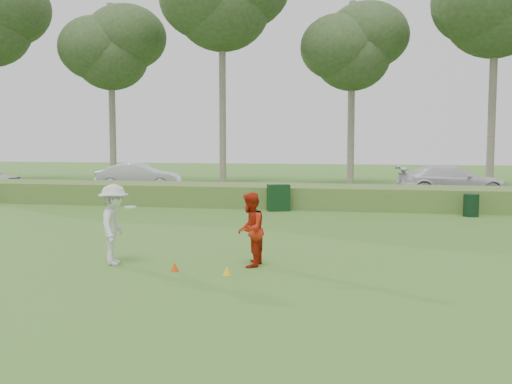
% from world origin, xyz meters
% --- Properties ---
extents(ground, '(120.00, 120.00, 0.00)m').
position_xyz_m(ground, '(0.00, 0.00, 0.00)').
color(ground, '#396C24').
rests_on(ground, ground).
extents(reed_strip, '(80.00, 3.00, 0.90)m').
position_xyz_m(reed_strip, '(0.00, 12.00, 0.45)').
color(reed_strip, '#4C712D').
rests_on(reed_strip, ground).
extents(park_road, '(80.00, 6.00, 0.06)m').
position_xyz_m(park_road, '(0.00, 17.00, 0.03)').
color(park_road, '#2D2D2D').
rests_on(park_road, ground).
extents(tree_2, '(6.50, 6.50, 12.00)m').
position_xyz_m(tree_2, '(-14.00, 24.00, 8.97)').
color(tree_2, gray).
rests_on(tree_2, ground).
extents(tree_3, '(7.80, 7.80, 15.50)m').
position_xyz_m(tree_3, '(-6.00, 23.00, 11.60)').
color(tree_3, gray).
rests_on(tree_3, ground).
extents(tree_4, '(6.24, 6.24, 11.50)m').
position_xyz_m(tree_4, '(2.00, 24.50, 8.59)').
color(tree_4, gray).
rests_on(tree_4, ground).
extents(tree_5, '(7.28, 7.28, 14.00)m').
position_xyz_m(tree_5, '(10.00, 22.50, 10.47)').
color(tree_5, gray).
rests_on(tree_5, ground).
extents(player_white, '(1.01, 1.30, 1.82)m').
position_xyz_m(player_white, '(-2.37, -0.44, 0.91)').
color(player_white, silver).
rests_on(player_white, ground).
extents(player_red, '(0.64, 0.81, 1.65)m').
position_xyz_m(player_red, '(0.69, -0.06, 0.82)').
color(player_red, red).
rests_on(player_red, ground).
extents(cone_orange, '(0.18, 0.18, 0.20)m').
position_xyz_m(cone_orange, '(-0.79, -0.86, 0.10)').
color(cone_orange, '#D7440B').
rests_on(cone_orange, ground).
extents(cone_yellow, '(0.18, 0.18, 0.20)m').
position_xyz_m(cone_yellow, '(0.40, -0.98, 0.10)').
color(cone_yellow, yellow).
rests_on(cone_yellow, ground).
extents(utility_cabinet, '(0.99, 0.82, 1.07)m').
position_xyz_m(utility_cabinet, '(-0.34, 10.20, 0.53)').
color(utility_cabinet, '#103216').
rests_on(utility_cabinet, ground).
extents(trash_bin, '(0.64, 0.64, 0.84)m').
position_xyz_m(trash_bin, '(6.96, 9.91, 0.42)').
color(trash_bin, black).
rests_on(trash_bin, ground).
extents(car_mid, '(4.86, 2.49, 1.53)m').
position_xyz_m(car_mid, '(-9.45, 17.62, 0.82)').
color(car_mid, white).
rests_on(car_mid, park_road).
extents(car_right, '(5.55, 2.73, 1.55)m').
position_xyz_m(car_right, '(7.24, 17.44, 0.84)').
color(car_right, silver).
rests_on(car_right, park_road).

